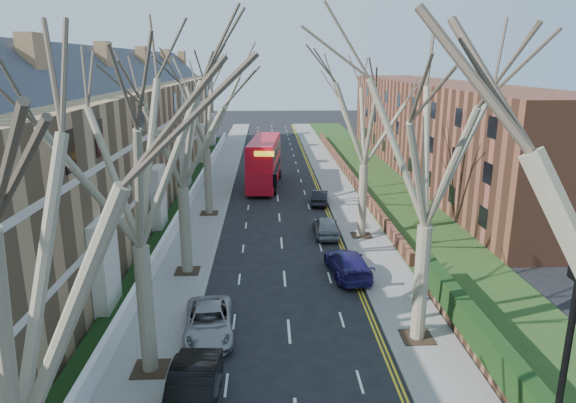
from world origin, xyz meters
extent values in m
cube|color=slate|center=(-6.00, 39.00, 0.06)|extent=(3.00, 102.00, 0.12)
cube|color=slate|center=(6.00, 39.00, 0.06)|extent=(3.00, 102.00, 0.12)
cube|color=#9C774F|center=(-13.80, 31.00, 5.00)|extent=(9.00, 78.00, 10.00)
cube|color=#2C2D36|center=(-13.80, 31.00, 11.00)|extent=(4.67, 78.00, 4.67)
cube|color=silver|center=(-9.35, 31.00, 3.50)|extent=(0.12, 78.00, 0.35)
cube|color=silver|center=(-9.35, 31.00, 7.00)|extent=(0.12, 78.00, 0.35)
cube|color=brown|center=(17.50, 43.00, 5.00)|extent=(8.00, 54.00, 10.00)
cube|color=brown|center=(7.70, 43.00, 0.57)|extent=(0.35, 54.00, 0.90)
cube|color=black|center=(7.70, 2.00, 1.32)|extent=(0.70, 24.00, 1.20)
cube|color=white|center=(-7.65, 31.00, 0.62)|extent=(0.30, 78.00, 1.00)
cube|color=#1E3D16|center=(10.50, 39.00, 0.15)|extent=(6.00, 102.00, 0.06)
cylinder|color=#736852|center=(-5.70, 6.00, 2.75)|extent=(0.64, 0.64, 5.25)
cube|color=#2D2116|center=(-5.70, 6.00, 0.14)|extent=(1.40, 1.40, 0.05)
cylinder|color=#736852|center=(-5.70, 16.00, 2.66)|extent=(0.64, 0.64, 5.07)
cube|color=#2D2116|center=(-5.70, 16.00, 0.14)|extent=(1.40, 1.40, 0.05)
cylinder|color=#736852|center=(-5.70, 28.00, 2.75)|extent=(0.60, 0.60, 5.25)
cube|color=#2D2116|center=(-5.70, 28.00, 0.14)|extent=(1.40, 1.40, 0.05)
cylinder|color=#736852|center=(5.70, 8.00, 2.75)|extent=(0.64, 0.64, 5.25)
cube|color=#2D2116|center=(5.70, 8.00, 0.14)|extent=(1.40, 1.40, 0.05)
cylinder|color=#736852|center=(5.70, 22.00, 2.66)|extent=(0.60, 0.60, 5.07)
cube|color=#2D2116|center=(5.70, 22.00, 0.14)|extent=(1.40, 1.40, 0.05)
cube|color=red|center=(-1.20, 37.92, 1.45)|extent=(3.50, 11.23, 2.21)
cube|color=red|center=(-1.20, 37.92, 3.56)|extent=(3.45, 10.68, 2.01)
cube|color=black|center=(-1.20, 37.92, 1.91)|extent=(3.44, 10.35, 0.90)
cube|color=black|center=(-1.20, 37.92, 3.66)|extent=(3.42, 10.13, 0.90)
imported|color=black|center=(-3.65, 3.49, 0.79)|extent=(1.79, 4.86, 1.59)
imported|color=#939498|center=(-3.65, 8.81, 0.65)|extent=(2.56, 4.86, 1.30)
imported|color=navy|center=(3.70, 15.34, 0.72)|extent=(2.52, 5.17, 1.45)
imported|color=gray|center=(3.21, 22.40, 0.71)|extent=(1.71, 4.20, 1.43)
imported|color=black|center=(3.63, 30.88, 0.64)|extent=(1.86, 4.01, 1.27)
camera|label=1|loc=(-0.92, -12.31, 12.06)|focal=32.00mm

